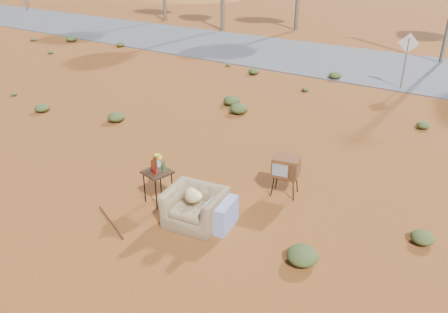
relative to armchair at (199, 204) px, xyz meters
The scene contains 8 objects.
ground 0.74m from the armchair, behind, with size 140.00×140.00×0.00m, color brown.
highway 15.11m from the armchair, 92.16° to the left, with size 140.00×7.00×0.04m, color #565659.
armchair is the anchor object (origin of this frame).
tv_unit 2.23m from the armchair, 66.25° to the left, with size 0.67×0.59×0.94m.
side_table 1.33m from the armchair, behind, with size 0.64×0.64×1.09m.
rusty_bar 1.90m from the armchair, 146.13° to the right, with size 0.04×0.04×1.40m, color #512215.
road_sign 12.17m from the armchair, 85.59° to the left, with size 0.78×0.06×2.19m.
scrub_patch 4.72m from the armchair, 107.21° to the left, with size 17.49×8.07×0.33m.
Camera 1 is at (5.23, -6.02, 5.17)m, focal length 35.00 mm.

